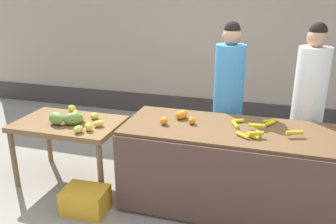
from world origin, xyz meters
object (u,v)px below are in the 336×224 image
(vendor_woman_white_shirt, at_px, (308,108))
(produce_crate, at_px, (86,200))
(produce_sack, at_px, (158,144))
(vendor_woman_blue_shirt, at_px, (228,102))

(vendor_woman_white_shirt, xyz_separation_m, produce_crate, (-2.12, -1.22, -0.81))
(produce_sack, bearing_deg, vendor_woman_white_shirt, -1.13)
(vendor_woman_blue_shirt, relative_size, vendor_woman_white_shirt, 0.99)
(vendor_woman_white_shirt, height_order, produce_sack, vendor_woman_white_shirt)
(vendor_woman_blue_shirt, xyz_separation_m, produce_crate, (-1.25, -1.21, -0.80))
(produce_crate, bearing_deg, vendor_woman_blue_shirt, 44.19)
(produce_crate, bearing_deg, vendor_woman_white_shirt, 29.89)
(vendor_woman_blue_shirt, bearing_deg, produce_sack, 177.44)
(vendor_woman_white_shirt, relative_size, produce_crate, 4.21)
(vendor_woman_white_shirt, height_order, produce_crate, vendor_woman_white_shirt)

